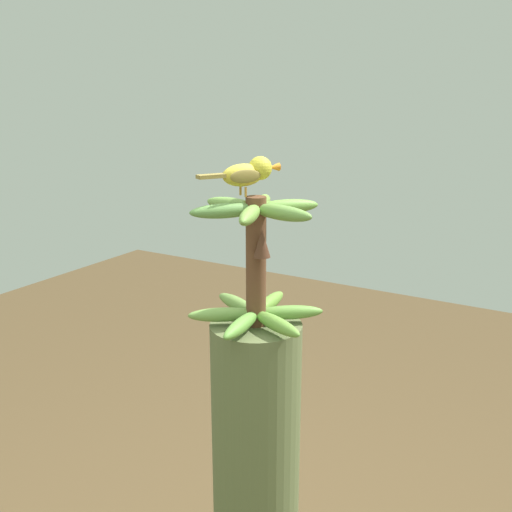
{
  "coord_description": "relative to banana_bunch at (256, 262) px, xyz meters",
  "views": [
    {
      "loc": [
        -1.04,
        -0.61,
        1.77
      ],
      "look_at": [
        0.0,
        0.0,
        1.43
      ],
      "focal_mm": 40.38,
      "sensor_mm": 36.0,
      "label": 1
    }
  ],
  "objects": [
    {
      "name": "perched_bird",
      "position": [
        0.01,
        0.02,
        0.19
      ],
      "size": [
        0.18,
        0.11,
        0.08
      ],
      "color": "#C68933",
      "rests_on": "banana_bunch"
    },
    {
      "name": "banana_bunch",
      "position": [
        0.0,
        0.0,
        0.0
      ],
      "size": [
        0.31,
        0.29,
        0.29
      ],
      "color": "brown",
      "rests_on": "banana_tree"
    }
  ]
}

